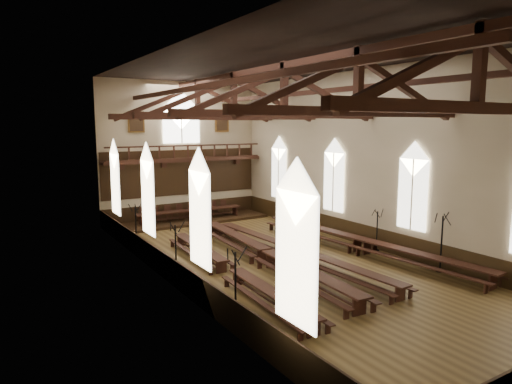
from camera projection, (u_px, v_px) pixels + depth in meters
ground at (283, 262)px, 23.10m from camera, size 26.00×26.00×0.00m
room_walls at (284, 134)px, 22.16m from camera, size 26.00×26.00×26.00m
wainscot_band at (283, 251)px, 23.01m from camera, size 12.00×26.00×1.20m
side_windows at (283, 189)px, 22.55m from camera, size 11.85×19.80×4.50m
end_window at (181, 120)px, 32.91m from camera, size 2.80×0.12×3.80m
minstrels_gallery at (184, 166)px, 33.20m from camera, size 11.80×1.24×3.70m
portraits at (181, 122)px, 32.93m from camera, size 7.75×0.09×1.45m
roof_trusses at (284, 97)px, 21.90m from camera, size 11.70×25.70×2.80m
refectory_row_a at (230, 268)px, 20.58m from camera, size 1.69×13.65×0.66m
refectory_row_b at (267, 253)px, 22.69m from camera, size 2.04×14.67×0.77m
refectory_row_c at (294, 251)px, 23.39m from camera, size 1.71×13.99×0.70m
refectory_row_d at (362, 242)px, 24.79m from camera, size 2.26×14.98×0.80m
dais at (190, 221)px, 32.63m from camera, size 11.40×2.79×0.19m
high_table at (190, 211)px, 32.53m from camera, size 7.75×1.22×0.72m
high_chairs at (186, 210)px, 33.17m from camera, size 6.78×0.48×1.06m
candelabrum_left_near at (236, 301)px, 15.82m from camera, size 0.75×0.84×2.75m
candelabrum_left_mid at (176, 262)px, 20.46m from camera, size 0.75×0.81×2.65m
candelabrum_left_far at (136, 235)px, 25.44m from camera, size 0.79×0.74×2.61m
candelabrum_right_near at (441, 254)px, 21.55m from camera, size 0.83×0.85×2.85m
candelabrum_right_mid at (377, 239)px, 25.00m from camera, size 0.71×0.69×2.38m
candelabrum_right_far at (304, 218)px, 30.44m from camera, size 0.71×0.68×2.35m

